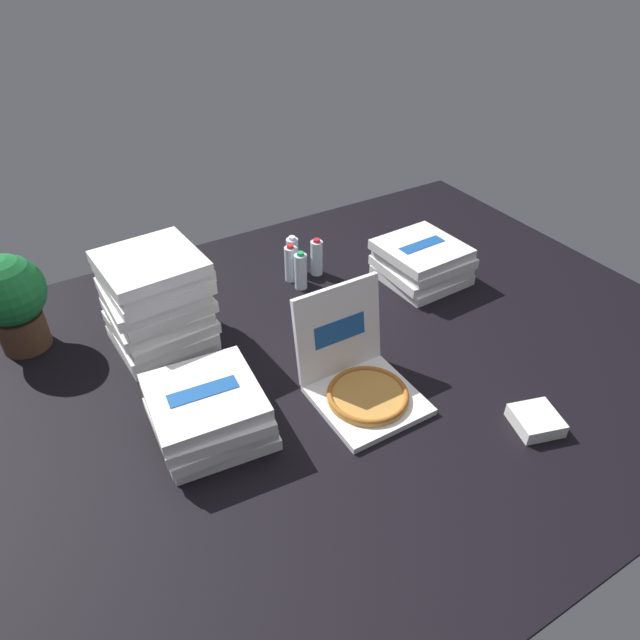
% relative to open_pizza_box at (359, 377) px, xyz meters
% --- Properties ---
extents(ground_plane, '(3.20, 2.40, 0.02)m').
position_rel_open_pizza_box_xyz_m(ground_plane, '(0.03, 0.22, -0.09)').
color(ground_plane, black).
extents(open_pizza_box, '(0.37, 0.44, 0.39)m').
position_rel_open_pizza_box_xyz_m(open_pizza_box, '(0.00, 0.00, 0.00)').
color(open_pizza_box, white).
rests_on(open_pizza_box, ground_plane).
extents(pizza_stack_left_near, '(0.42, 0.42, 0.19)m').
position_rel_open_pizza_box_xyz_m(pizza_stack_left_near, '(-0.56, 0.10, 0.02)').
color(pizza_stack_left_near, white).
rests_on(pizza_stack_left_near, ground_plane).
extents(pizza_stack_right_mid, '(0.40, 0.40, 0.19)m').
position_rel_open_pizza_box_xyz_m(pizza_stack_right_mid, '(0.72, 0.52, 0.02)').
color(pizza_stack_right_mid, white).
rests_on(pizza_stack_right_mid, ground_plane).
extents(pizza_stack_center_far, '(0.41, 0.41, 0.43)m').
position_rel_open_pizza_box_xyz_m(pizza_stack_center_far, '(-0.54, 0.68, 0.13)').
color(pizza_stack_center_far, white).
rests_on(pizza_stack_center_far, ground_plane).
extents(water_bottle_0, '(0.06, 0.06, 0.20)m').
position_rel_open_pizza_box_xyz_m(water_bottle_0, '(0.17, 0.84, 0.01)').
color(water_bottle_0, white).
rests_on(water_bottle_0, ground_plane).
extents(water_bottle_1, '(0.06, 0.06, 0.20)m').
position_rel_open_pizza_box_xyz_m(water_bottle_1, '(0.17, 0.76, 0.01)').
color(water_bottle_1, white).
rests_on(water_bottle_1, ground_plane).
extents(water_bottle_2, '(0.06, 0.06, 0.20)m').
position_rel_open_pizza_box_xyz_m(water_bottle_2, '(0.21, 0.91, 0.01)').
color(water_bottle_2, silver).
rests_on(water_bottle_2, ground_plane).
extents(water_bottle_3, '(0.06, 0.06, 0.20)m').
position_rel_open_pizza_box_xyz_m(water_bottle_3, '(0.31, 0.83, 0.01)').
color(water_bottle_3, white).
rests_on(water_bottle_3, ground_plane).
extents(potted_plant, '(0.29, 0.29, 0.43)m').
position_rel_open_pizza_box_xyz_m(potted_plant, '(-1.05, 0.96, 0.16)').
color(potted_plant, '#513323').
rests_on(potted_plant, ground_plane).
extents(napkin_pile, '(0.20, 0.20, 0.05)m').
position_rel_open_pizza_box_xyz_m(napkin_pile, '(0.45, -0.47, -0.05)').
color(napkin_pile, white).
rests_on(napkin_pile, ground_plane).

